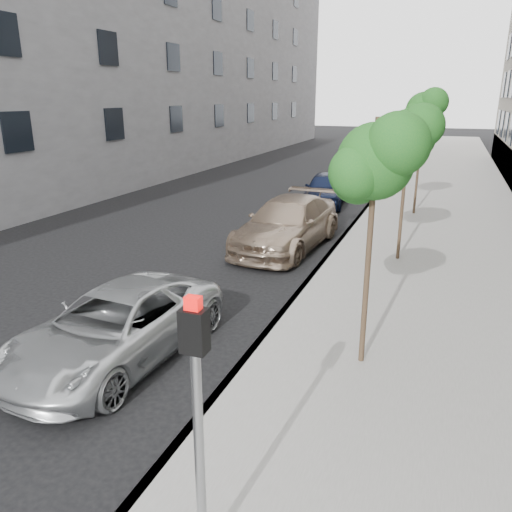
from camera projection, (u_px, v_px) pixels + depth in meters
The scene contains 12 objects.
ground at pixel (168, 374), 8.98m from camera, with size 160.00×160.00×0.00m, color black.
sidewalk at pixel (445, 182), 28.85m from camera, with size 6.40×72.00×0.14m, color gray.
curb at pixel (390, 179), 29.91m from camera, with size 0.15×72.00×0.14m, color #9E9B93.
tree_near at pixel (377, 162), 8.07m from camera, with size 1.63×1.43×4.43m.
tree_mid at pixel (410, 136), 13.86m from camera, with size 1.81×1.61×4.47m.
tree_far at pixel (424, 110), 19.48m from camera, with size 1.72×1.52×4.98m.
signal_pole at pixel (197, 404), 4.70m from camera, with size 0.24×0.18×2.96m.
minivan at pixel (117, 326), 9.33m from camera, with size 2.23×4.83×1.34m, color silver.
suv at pixel (287, 224), 16.29m from camera, with size 2.25×5.54×1.61m, color tan.
sedan_blue at pixel (326, 189), 22.80m from camera, with size 1.75×4.36×1.48m, color black.
sedan_black at pixel (358, 173), 27.19m from camera, with size 1.67×4.79×1.58m, color black.
sedan_rear at pixel (356, 163), 32.30m from camera, with size 1.86×4.58×1.33m, color gray.
Camera 1 is at (4.30, -6.81, 4.77)m, focal length 35.00 mm.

